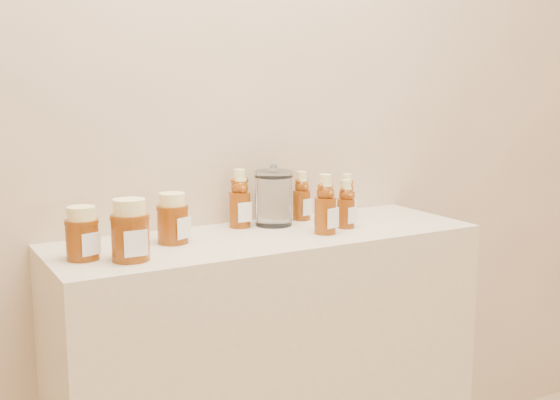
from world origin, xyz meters
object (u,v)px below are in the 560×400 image
bear_bottle_back_left (240,195)px  honey_jar_left (82,233)px  display_table (268,387)px  glass_canister (274,196)px  bear_bottle_front_left (325,200)px

bear_bottle_back_left → honey_jar_left: (-0.49, -0.15, -0.03)m
bear_bottle_back_left → display_table: bearing=-80.4°
display_table → glass_canister: (0.07, 0.10, 0.54)m
honey_jar_left → glass_canister: glass_canister is taller
honey_jar_left → bear_bottle_front_left: bearing=-20.6°
glass_canister → bear_bottle_back_left: bearing=165.9°
bear_bottle_front_left → glass_canister: 0.18m
display_table → glass_canister: bearing=53.9°
display_table → honey_jar_left: honey_jar_left is taller
bear_bottle_front_left → glass_canister: (-0.07, 0.17, -0.01)m
bear_bottle_back_left → glass_canister: (0.10, -0.02, -0.01)m
glass_canister → bear_bottle_front_left: bearing=-67.4°
bear_bottle_back_left → honey_jar_left: bear_bottle_back_left is taller
display_table → honey_jar_left: 0.73m
honey_jar_left → bear_bottle_back_left: bearing=0.1°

